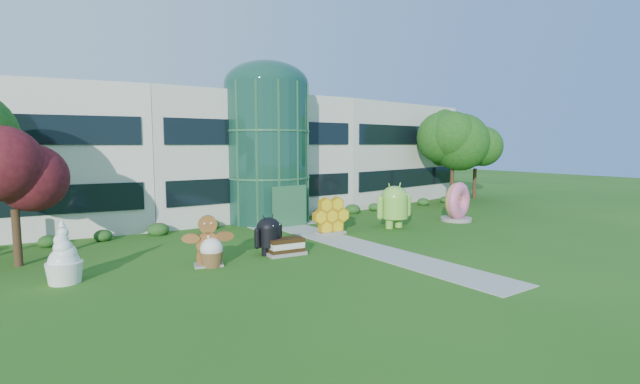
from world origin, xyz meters
TOP-DOWN VIEW (x-y plane):
  - ground at (0.00, 0.00)m, footprint 140.00×140.00m
  - building at (0.00, 18.00)m, footprint 46.00×15.00m
  - atrium at (0.00, 12.00)m, footprint 6.00×6.00m
  - walkway at (0.00, 2.00)m, footprint 2.40×20.00m
  - tree_red at (-15.50, 7.50)m, footprint 4.00×4.00m
  - trees_backdrop at (0.00, 13.00)m, footprint 52.00×8.00m
  - android_green at (5.52, 4.62)m, footprint 3.03×2.12m
  - android_black at (-4.99, 2.82)m, footprint 2.29×1.86m
  - donut at (11.17, 4.02)m, footprint 2.98×1.88m
  - gingerbread at (-8.31, 2.51)m, footprint 2.76×1.69m
  - ice_cream_sandwich at (-4.31, 2.24)m, footprint 2.05×1.20m
  - honeycomb at (0.81, 5.36)m, footprint 2.73×1.15m
  - froyo at (-14.08, 3.32)m, footprint 1.91×1.91m
  - cupcake at (-8.23, 2.32)m, footprint 1.27×1.27m

SIDE VIEW (x-z plane):
  - ground at x=0.00m, z-range 0.00..0.00m
  - walkway at x=0.00m, z-range 0.00..0.04m
  - ice_cream_sandwich at x=-4.31m, z-range 0.00..0.87m
  - cupcake at x=-8.23m, z-range 0.00..1.34m
  - honeycomb at x=0.81m, z-range 0.00..2.09m
  - android_black at x=-4.99m, z-range 0.00..2.25m
  - gingerbread at x=-8.31m, z-range 0.00..2.38m
  - froyo at x=-14.08m, z-range 0.00..2.58m
  - donut at x=11.17m, z-range 0.00..2.88m
  - android_green at x=5.52m, z-range 0.00..3.31m
  - tree_red at x=-15.50m, z-range 0.00..6.00m
  - trees_backdrop at x=0.00m, z-range 0.00..8.40m
  - building at x=0.00m, z-range 0.00..9.30m
  - atrium at x=0.00m, z-range 0.00..9.80m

